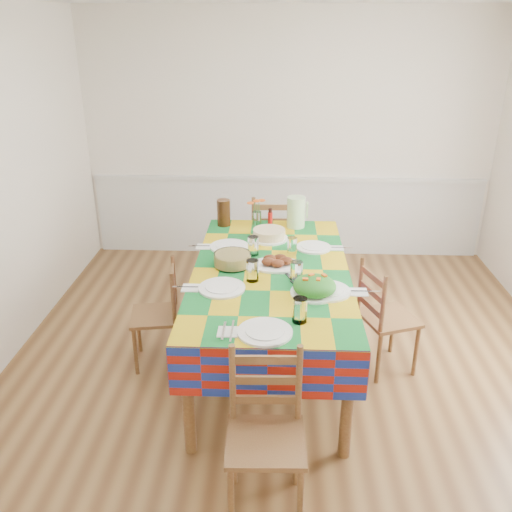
% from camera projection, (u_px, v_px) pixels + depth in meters
% --- Properties ---
extents(room, '(4.58, 5.08, 2.78)m').
position_uv_depth(room, '(293.00, 211.00, 3.65)').
color(room, brown).
rests_on(room, ground).
extents(wainscot, '(4.41, 0.06, 0.92)m').
position_uv_depth(wainscot, '(287.00, 213.00, 6.27)').
color(wainscot, silver).
rests_on(wainscot, room).
extents(dining_table, '(1.16, 2.15, 0.84)m').
position_uv_depth(dining_table, '(271.00, 280.00, 4.06)').
color(dining_table, brown).
rests_on(dining_table, room).
extents(setting_near_head, '(0.53, 0.36, 0.16)m').
position_uv_depth(setting_near_head, '(276.00, 324.00, 3.22)').
color(setting_near_head, white).
rests_on(setting_near_head, dining_table).
extents(setting_left_near, '(0.59, 0.35, 0.16)m').
position_uv_depth(setting_left_near, '(232.00, 281.00, 3.75)').
color(setting_left_near, white).
rests_on(setting_left_near, dining_table).
extents(setting_left_far, '(0.58, 0.34, 0.15)m').
position_uv_depth(setting_left_far, '(237.00, 246.00, 4.34)').
color(setting_left_far, white).
rests_on(setting_left_far, dining_table).
extents(setting_right_near, '(0.61, 0.35, 0.16)m').
position_uv_depth(setting_right_near, '(317.00, 284.00, 3.71)').
color(setting_right_near, white).
rests_on(setting_right_near, dining_table).
extents(setting_right_far, '(0.53, 0.31, 0.14)m').
position_uv_depth(setting_right_far, '(307.00, 247.00, 4.34)').
color(setting_right_far, white).
rests_on(setting_right_far, dining_table).
extents(meat_platter, '(0.39, 0.28, 0.08)m').
position_uv_depth(meat_platter, '(277.00, 263.00, 4.05)').
color(meat_platter, white).
rests_on(meat_platter, dining_table).
extents(salad_platter, '(0.32, 0.32, 0.14)m').
position_uv_depth(salad_platter, '(314.00, 287.00, 3.63)').
color(salad_platter, white).
rests_on(salad_platter, dining_table).
extents(pasta_bowl, '(0.28, 0.28, 0.10)m').
position_uv_depth(pasta_bowl, '(232.00, 260.00, 4.05)').
color(pasta_bowl, white).
rests_on(pasta_bowl, dining_table).
extents(cake, '(0.32, 0.32, 0.09)m').
position_uv_depth(cake, '(269.00, 235.00, 4.56)').
color(cake, white).
rests_on(cake, dining_table).
extents(serving_utensils, '(0.15, 0.34, 0.01)m').
position_uv_depth(serving_utensils, '(292.00, 275.00, 3.92)').
color(serving_utensils, black).
rests_on(serving_utensils, dining_table).
extents(flower_vase, '(0.16, 0.14, 0.26)m').
position_uv_depth(flower_vase, '(257.00, 215.00, 4.82)').
color(flower_vase, white).
rests_on(flower_vase, dining_table).
extents(hot_sauce, '(0.04, 0.04, 0.17)m').
position_uv_depth(hot_sauce, '(270.00, 218.00, 4.81)').
color(hot_sauce, '#B5120E').
rests_on(hot_sauce, dining_table).
extents(green_pitcher, '(0.16, 0.16, 0.27)m').
position_uv_depth(green_pitcher, '(296.00, 212.00, 4.80)').
color(green_pitcher, '#B1DF9E').
rests_on(green_pitcher, dining_table).
extents(tea_pitcher, '(0.12, 0.12, 0.24)m').
position_uv_depth(tea_pitcher, '(224.00, 213.00, 4.84)').
color(tea_pitcher, black).
rests_on(tea_pitcher, dining_table).
extents(name_card, '(0.08, 0.03, 0.02)m').
position_uv_depth(name_card, '(272.00, 345.00, 3.06)').
color(name_card, white).
rests_on(name_card, dining_table).
extents(chair_near, '(0.43, 0.42, 0.95)m').
position_uv_depth(chair_near, '(266.00, 436.00, 2.92)').
color(chair_near, brown).
rests_on(chair_near, room).
extents(chair_far, '(0.46, 0.44, 1.01)m').
position_uv_depth(chair_far, '(273.00, 243.00, 5.40)').
color(chair_far, brown).
rests_on(chair_far, room).
extents(chair_left, '(0.41, 0.43, 0.85)m').
position_uv_depth(chair_left, '(160.00, 315.00, 4.23)').
color(chair_left, brown).
rests_on(chair_left, room).
extents(chair_right, '(0.49, 0.50, 0.90)m').
position_uv_depth(chair_right, '(384.00, 318.00, 4.13)').
color(chair_right, brown).
rests_on(chair_right, room).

